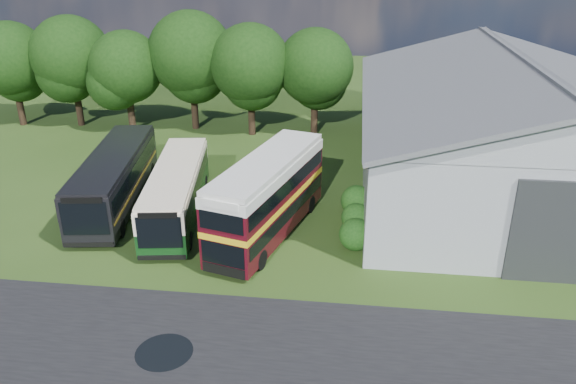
# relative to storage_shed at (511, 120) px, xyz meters

# --- Properties ---
(ground) EXTENTS (120.00, 120.00, 0.00)m
(ground) POSITION_rel_storage_shed_xyz_m (-15.00, -15.98, -4.17)
(ground) COLOR #263E13
(ground) RESTS_ON ground
(asphalt_road) EXTENTS (60.00, 8.00, 0.02)m
(asphalt_road) POSITION_rel_storage_shed_xyz_m (-12.00, -18.98, -4.17)
(asphalt_road) COLOR black
(asphalt_road) RESTS_ON ground
(puddle) EXTENTS (2.20, 2.20, 0.01)m
(puddle) POSITION_rel_storage_shed_xyz_m (-16.50, -18.98, -4.17)
(puddle) COLOR black
(puddle) RESTS_ON ground
(storage_shed) EXTENTS (18.80, 24.80, 8.15)m
(storage_shed) POSITION_rel_storage_shed_xyz_m (0.00, 0.00, 0.00)
(storage_shed) COLOR gray
(storage_shed) RESTS_ON ground
(tree_far_left) EXTENTS (6.12, 6.12, 8.64)m
(tree_far_left) POSITION_rel_storage_shed_xyz_m (-38.00, 8.02, 1.40)
(tree_far_left) COLOR black
(tree_far_left) RESTS_ON ground
(tree_left_a) EXTENTS (6.46, 6.46, 9.12)m
(tree_left_a) POSITION_rel_storage_shed_xyz_m (-33.00, 8.52, 1.71)
(tree_left_a) COLOR black
(tree_left_a) RESTS_ON ground
(tree_left_b) EXTENTS (5.78, 5.78, 8.16)m
(tree_left_b) POSITION_rel_storage_shed_xyz_m (-28.00, 7.52, 1.09)
(tree_left_b) COLOR black
(tree_left_b) RESTS_ON ground
(tree_mid) EXTENTS (6.80, 6.80, 9.60)m
(tree_mid) POSITION_rel_storage_shed_xyz_m (-23.00, 8.82, 2.02)
(tree_mid) COLOR black
(tree_mid) RESTS_ON ground
(tree_right_a) EXTENTS (6.26, 6.26, 8.83)m
(tree_right_a) POSITION_rel_storage_shed_xyz_m (-18.00, 7.82, 1.52)
(tree_right_a) COLOR black
(tree_right_a) RESTS_ON ground
(tree_right_b) EXTENTS (5.98, 5.98, 8.45)m
(tree_right_b) POSITION_rel_storage_shed_xyz_m (-13.00, 8.62, 1.27)
(tree_right_b) COLOR black
(tree_right_b) RESTS_ON ground
(shrub_front) EXTENTS (1.70, 1.70, 1.70)m
(shrub_front) POSITION_rel_storage_shed_xyz_m (-9.40, -9.98, -4.17)
(shrub_front) COLOR #194714
(shrub_front) RESTS_ON ground
(shrub_mid) EXTENTS (1.60, 1.60, 1.60)m
(shrub_mid) POSITION_rel_storage_shed_xyz_m (-9.40, -7.98, -4.17)
(shrub_mid) COLOR #194714
(shrub_mid) RESTS_ON ground
(shrub_back) EXTENTS (1.80, 1.80, 1.80)m
(shrub_back) POSITION_rel_storage_shed_xyz_m (-9.40, -5.98, -4.17)
(shrub_back) COLOR #194714
(shrub_back) RESTS_ON ground
(bus_green_single) EXTENTS (4.07, 10.92, 2.94)m
(bus_green_single) POSITION_rel_storage_shed_xyz_m (-19.43, -7.60, -2.60)
(bus_green_single) COLOR black
(bus_green_single) RESTS_ON ground
(bus_maroon_double) EXTENTS (5.10, 10.27, 4.28)m
(bus_maroon_double) POSITION_rel_storage_shed_xyz_m (-14.03, -9.04, -2.03)
(bus_maroon_double) COLOR black
(bus_maroon_double) RESTS_ON ground
(bus_dark_single) EXTENTS (4.36, 11.79, 3.18)m
(bus_dark_single) POSITION_rel_storage_shed_xyz_m (-23.50, -6.48, -2.47)
(bus_dark_single) COLOR black
(bus_dark_single) RESTS_ON ground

